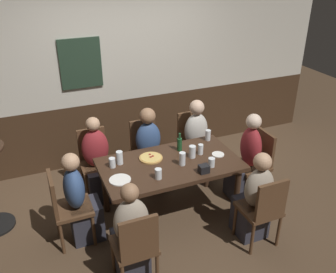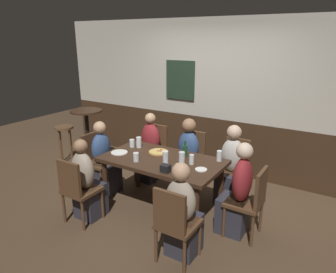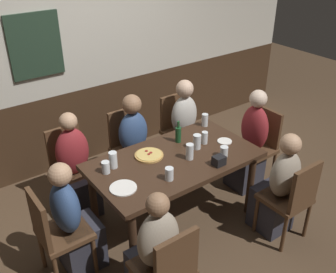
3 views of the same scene
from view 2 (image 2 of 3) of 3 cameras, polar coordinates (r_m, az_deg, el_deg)
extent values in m
plane|color=#4C3826|center=(4.48, -1.03, -12.94)|extent=(12.00, 12.00, 0.00)
cube|color=#3D2819|center=(5.61, 8.12, -1.28)|extent=(6.40, 0.10, 0.95)
cube|color=beige|center=(5.34, 8.73, 12.03)|extent=(6.40, 0.10, 1.65)
cube|color=#233828|center=(5.59, 2.25, 10.27)|extent=(0.56, 0.03, 0.68)
cube|color=#382316|center=(4.16, -1.09, -4.44)|extent=(1.61, 0.89, 0.05)
cylinder|color=#382316|center=(4.45, -11.38, -8.47)|extent=(0.07, 0.07, 0.69)
cylinder|color=#382316|center=(3.73, 5.17, -13.67)|extent=(0.07, 0.07, 0.69)
cylinder|color=#382316|center=(4.96, -5.63, -5.41)|extent=(0.07, 0.07, 0.69)
cylinder|color=#382316|center=(4.32, 9.62, -9.24)|extent=(0.07, 0.07, 0.69)
cube|color=#513521|center=(4.94, -12.32, -4.76)|extent=(0.40, 0.40, 0.04)
cube|color=#513521|center=(4.98, -13.99, -1.81)|extent=(0.04, 0.36, 0.43)
cylinder|color=#513521|center=(5.04, -9.40, -6.94)|extent=(0.04, 0.04, 0.41)
cylinder|color=#513521|center=(4.81, -12.07, -8.31)|extent=(0.04, 0.04, 0.41)
cylinder|color=#513521|center=(5.25, -12.22, -6.05)|extent=(0.04, 0.04, 0.41)
cylinder|color=#513521|center=(5.04, -14.90, -7.32)|extent=(0.04, 0.04, 0.41)
cube|color=#513521|center=(3.85, 13.71, -11.66)|extent=(0.40, 0.40, 0.04)
cube|color=#513521|center=(3.70, 16.65, -9.06)|extent=(0.04, 0.36, 0.43)
cylinder|color=#513521|center=(3.87, 10.16, -15.11)|extent=(0.04, 0.04, 0.41)
cylinder|color=#513521|center=(4.14, 11.98, -12.84)|extent=(0.04, 0.04, 0.41)
cylinder|color=#513521|center=(3.78, 15.13, -16.31)|extent=(0.04, 0.04, 0.41)
cylinder|color=#513521|center=(4.06, 16.60, -13.88)|extent=(0.04, 0.04, 0.41)
cube|color=#513521|center=(5.24, -2.90, -3.04)|extent=(0.40, 0.40, 0.04)
cube|color=#513521|center=(5.30, -1.84, -0.08)|extent=(0.36, 0.04, 0.43)
cylinder|color=#513521|center=(5.11, -2.38, -6.33)|extent=(0.04, 0.04, 0.41)
cylinder|color=#513521|center=(5.29, -5.44, -5.52)|extent=(0.04, 0.04, 0.41)
cylinder|color=#513521|center=(5.37, -0.33, -5.08)|extent=(0.04, 0.04, 0.41)
cylinder|color=#513521|center=(5.54, -3.32, -4.35)|extent=(0.04, 0.04, 0.41)
cube|color=#513521|center=(4.16, -15.46, -9.45)|extent=(0.40, 0.40, 0.04)
cube|color=#513521|center=(3.96, -17.65, -7.34)|extent=(0.36, 0.04, 0.43)
cylinder|color=#513521|center=(4.48, -15.14, -10.64)|extent=(0.04, 0.04, 0.41)
cylinder|color=#513521|center=(4.26, -11.91, -11.94)|extent=(0.04, 0.04, 0.41)
cylinder|color=#513521|center=(4.29, -18.49, -12.31)|extent=(0.04, 0.04, 0.41)
cylinder|color=#513521|center=(4.06, -15.30, -13.81)|extent=(0.04, 0.04, 0.41)
cube|color=#513521|center=(3.37, 1.90, -15.66)|extent=(0.40, 0.40, 0.04)
cube|color=#513521|center=(3.11, 0.24, -13.60)|extent=(0.36, 0.04, 0.43)
cylinder|color=#513521|center=(3.69, 0.86, -16.59)|extent=(0.04, 0.04, 0.41)
cylinder|color=#513521|center=(3.56, 5.80, -18.14)|extent=(0.04, 0.04, 0.41)
cylinder|color=#513521|center=(3.46, -2.22, -19.27)|extent=(0.04, 0.04, 0.41)
cylinder|color=#513521|center=(3.32, 3.01, -21.13)|extent=(0.04, 0.04, 0.41)
cube|color=#513521|center=(4.90, 3.95, -4.58)|extent=(0.40, 0.40, 0.04)
cube|color=#513521|center=(4.97, 4.98, -1.39)|extent=(0.36, 0.04, 0.43)
cylinder|color=#513521|center=(4.78, 4.73, -8.14)|extent=(0.04, 0.04, 0.41)
cylinder|color=#513521|center=(4.93, 1.19, -7.25)|extent=(0.04, 0.04, 0.41)
cylinder|color=#513521|center=(5.06, 6.52, -6.69)|extent=(0.04, 0.04, 0.41)
cylinder|color=#513521|center=(5.20, 3.12, -5.90)|extent=(0.04, 0.04, 0.41)
cube|color=#513521|center=(4.64, 11.72, -6.25)|extent=(0.40, 0.40, 0.04)
cube|color=#513521|center=(4.71, 12.67, -2.85)|extent=(0.36, 0.04, 0.43)
cylinder|color=#513521|center=(4.54, 12.81, -10.02)|extent=(0.04, 0.04, 0.41)
cylinder|color=#513521|center=(4.64, 8.82, -9.11)|extent=(0.04, 0.04, 0.41)
cylinder|color=#513521|center=(4.83, 14.18, -8.36)|extent=(0.04, 0.04, 0.41)
cylinder|color=#513521|center=(4.93, 10.40, -7.55)|extent=(0.04, 0.04, 0.41)
cube|color=#2D2D38|center=(4.94, -11.06, -7.29)|extent=(0.34, 0.32, 0.45)
ellipsoid|color=#334C7A|center=(4.82, -12.17, -2.06)|extent=(0.22, 0.34, 0.47)
sphere|color=tan|center=(4.73, -12.42, 1.60)|extent=(0.19, 0.19, 0.19)
cube|color=#2D2D38|center=(3.98, 11.67, -13.82)|extent=(0.34, 0.32, 0.45)
ellipsoid|color=maroon|center=(3.73, 13.45, -7.67)|extent=(0.22, 0.34, 0.53)
sphere|color=beige|center=(3.59, 13.84, -2.59)|extent=(0.19, 0.19, 0.19)
cube|color=#2D2D38|center=(5.22, -3.68, -5.57)|extent=(0.32, 0.34, 0.45)
ellipsoid|color=maroon|center=(5.12, -3.20, -0.30)|extent=(0.34, 0.22, 0.51)
sphere|color=tan|center=(5.03, -3.27, 3.32)|extent=(0.18, 0.18, 0.18)
cube|color=#2D2D38|center=(4.33, -13.97, -11.25)|extent=(0.32, 0.34, 0.45)
ellipsoid|color=tan|center=(4.07, -15.35, -5.96)|extent=(0.34, 0.22, 0.48)
sphere|color=#936B4C|center=(3.96, -15.72, -1.72)|extent=(0.17, 0.17, 0.17)
cube|color=#2D2D38|center=(3.58, 2.96, -17.42)|extent=(0.32, 0.34, 0.45)
ellipsoid|color=tan|center=(3.27, 2.31, -11.62)|extent=(0.34, 0.22, 0.47)
sphere|color=tan|center=(3.13, 2.38, -6.52)|extent=(0.19, 0.19, 0.19)
cube|color=#2D2D38|center=(4.87, 3.17, -7.31)|extent=(0.32, 0.34, 0.45)
ellipsoid|color=#334C7A|center=(4.77, 3.78, -1.83)|extent=(0.34, 0.22, 0.48)
sphere|color=#936B4C|center=(4.67, 3.87, 2.05)|extent=(0.21, 0.21, 0.21)
cube|color=#2D2D38|center=(4.61, 10.99, -9.15)|extent=(0.32, 0.34, 0.45)
ellipsoid|color=beige|center=(4.50, 11.75, -3.34)|extent=(0.34, 0.22, 0.49)
sphere|color=#DBB293|center=(4.40, 12.02, 0.76)|extent=(0.20, 0.20, 0.20)
cylinder|color=tan|center=(4.37, -1.75, -2.85)|extent=(0.28, 0.28, 0.02)
cylinder|color=#DBB760|center=(4.37, -1.75, -2.70)|extent=(0.24, 0.24, 0.01)
cylinder|color=maroon|center=(4.36, -1.43, -2.66)|extent=(0.03, 0.03, 0.00)
cylinder|color=maroon|center=(4.36, -1.84, -2.63)|extent=(0.03, 0.03, 0.00)
cylinder|color=maroon|center=(4.41, -1.26, -2.42)|extent=(0.03, 0.03, 0.00)
cylinder|color=silver|center=(4.61, -6.59, -1.23)|extent=(0.07, 0.07, 0.11)
cylinder|color=gold|center=(4.62, -6.58, -1.50)|extent=(0.07, 0.07, 0.07)
cylinder|color=silver|center=(4.07, -5.86, -3.77)|extent=(0.08, 0.08, 0.12)
cylinder|color=gold|center=(4.08, -5.86, -4.02)|extent=(0.07, 0.07, 0.08)
cylinder|color=silver|center=(3.74, 1.99, -5.79)|extent=(0.08, 0.08, 0.10)
cylinder|color=#331E14|center=(3.75, 1.99, -6.01)|extent=(0.07, 0.07, 0.07)
cylinder|color=silver|center=(4.12, 9.35, -3.52)|extent=(0.07, 0.07, 0.14)
cylinder|color=#C6842D|center=(4.13, 9.32, -4.09)|extent=(0.06, 0.06, 0.05)
cylinder|color=silver|center=(3.97, 4.34, -4.21)|extent=(0.06, 0.06, 0.13)
cylinder|color=silver|center=(3.99, 4.33, -4.73)|extent=(0.05, 0.05, 0.05)
cylinder|color=silver|center=(4.00, 2.54, -3.86)|extent=(0.08, 0.08, 0.15)
cylinder|color=gold|center=(4.01, 2.54, -4.34)|extent=(0.07, 0.07, 0.08)
cylinder|color=silver|center=(4.00, -0.45, -3.81)|extent=(0.07, 0.07, 0.16)
cylinder|color=gold|center=(4.02, -0.45, -4.45)|extent=(0.06, 0.06, 0.06)
cylinder|color=silver|center=(4.58, -5.35, -1.06)|extent=(0.08, 0.08, 0.16)
cylinder|color=#331E14|center=(4.59, -5.34, -1.61)|extent=(0.07, 0.07, 0.06)
cylinder|color=#194723|center=(4.20, 3.14, -2.70)|extent=(0.06, 0.06, 0.16)
cylinder|color=#194723|center=(4.16, 3.17, -1.20)|extent=(0.03, 0.03, 0.07)
cylinder|color=white|center=(4.41, -8.91, -2.90)|extent=(0.23, 0.23, 0.01)
cylinder|color=white|center=(3.84, 6.07, -6.02)|extent=(0.15, 0.15, 0.01)
cube|color=black|center=(3.75, -0.47, -5.86)|extent=(0.11, 0.09, 0.09)
cylinder|color=black|center=(6.04, -14.04, -4.91)|extent=(0.44, 0.44, 0.03)
cylinder|color=black|center=(5.87, -14.41, -0.31)|extent=(0.07, 0.07, 0.99)
cylinder|color=#382316|center=(5.74, -14.79, 4.54)|extent=(0.56, 0.56, 0.03)
cylinder|color=brown|center=(6.05, -18.52, 1.60)|extent=(0.34, 0.34, 0.04)
cylinder|color=brown|center=(6.06, -17.40, -1.85)|extent=(0.03, 0.03, 0.68)
cylinder|color=brown|center=(6.24, -17.30, -1.29)|extent=(0.03, 0.03, 0.68)
cylinder|color=brown|center=(6.25, -18.97, -1.41)|extent=(0.03, 0.03, 0.68)
cylinder|color=brown|center=(6.08, -19.12, -1.96)|extent=(0.03, 0.03, 0.68)
camera|label=1|loc=(3.59, -64.24, 18.86)|focal=39.45mm
camera|label=3|loc=(4.08, -50.31, 17.79)|focal=41.65mm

